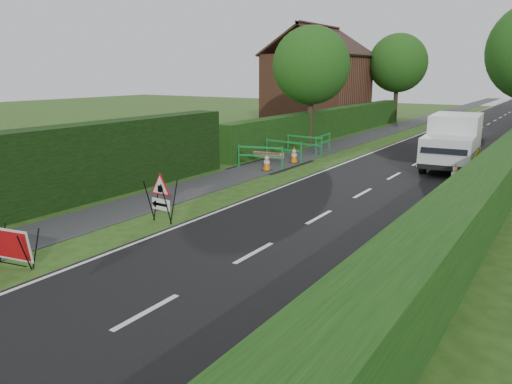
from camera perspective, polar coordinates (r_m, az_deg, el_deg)
The scene contains 22 objects.
ground at distance 12.52m, azimuth -12.49°, elevation -6.08°, with size 120.00×120.00×0.00m, color #254614.
road_surface at distance 43.84m, azimuth 24.85°, elevation 6.93°, with size 6.00×90.00×0.02m, color black.
footpath at distance 44.93m, azimuth 17.86°, elevation 7.66°, with size 2.00×90.00×0.02m, color #2D2D30.
hedge_west_near at distance 16.33m, azimuth -25.03°, elevation -2.43°, with size 1.10×18.00×2.50m, color black.
hedge_west_far at distance 33.36m, azimuth 8.61°, elevation 6.31°, with size 1.00×24.00×1.80m, color #14380F.
house_west at distance 42.48m, azimuth 7.00°, elevation 11.81°, with size 7.50×7.40×7.88m.
tree_nw at distance 29.32m, azimuth 6.35°, elevation 14.17°, with size 4.40×4.40×6.70m.
tree_fw at distance 44.22m, azimuth 15.92°, elevation 13.98°, with size 4.80×4.80×7.24m.
red_rect_sign at distance 12.02m, azimuth -26.12°, elevation -5.52°, with size 1.10×0.78×0.86m.
triangle_sign at distance 14.12m, azimuth -10.96°, elevation -0.22°, with size 0.84×0.84×1.20m.
works_van at distance 23.43m, azimuth 21.58°, elevation 5.49°, with size 2.41×5.22×2.31m.
traffic_cone_0 at distance 20.33m, azimuth 21.76°, elevation 1.98°, with size 0.38×0.38×0.79m.
traffic_cone_1 at distance 21.74m, azimuth 23.80°, elevation 2.49°, with size 0.38×0.38×0.79m.
traffic_cone_2 at distance 25.15m, azimuth 24.59°, elevation 3.78°, with size 0.38×0.38×0.79m.
traffic_cone_3 at distance 21.39m, azimuth 1.24°, elevation 3.48°, with size 0.38×0.38×0.79m.
traffic_cone_4 at distance 23.29m, azimuth 4.37°, elevation 4.28°, with size 0.38×0.38×0.79m.
ped_barrier_0 at distance 21.92m, azimuth 0.49°, elevation 4.37°, with size 2.08×0.87×1.00m.
ped_barrier_1 at distance 23.77m, azimuth 3.17°, elevation 5.07°, with size 2.08×0.55×1.00m.
ped_barrier_2 at distance 25.63m, azimuth 5.57°, elevation 5.65°, with size 2.08×0.49×1.00m.
ped_barrier_3 at distance 26.26m, azimuth 7.67°, elevation 5.78°, with size 0.52×2.08×1.00m.
redwhite_plank at distance 22.90m, azimuth 1.43°, elevation 3.16°, with size 1.50×0.04×0.25m, color red.
hatchback_car at distance 34.27m, azimuth 22.86°, elevation 6.66°, with size 1.50×3.74×1.27m, color white.
Camera 1 is at (8.47, -8.24, 4.15)m, focal length 35.00 mm.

